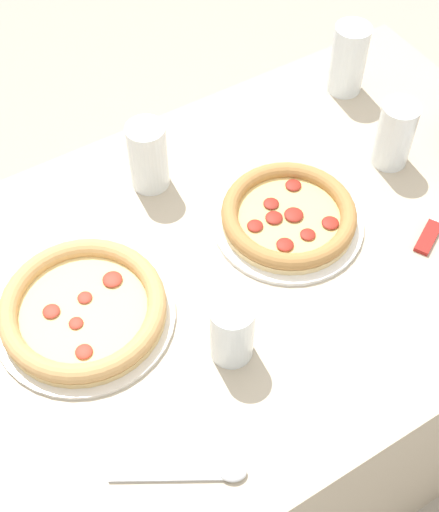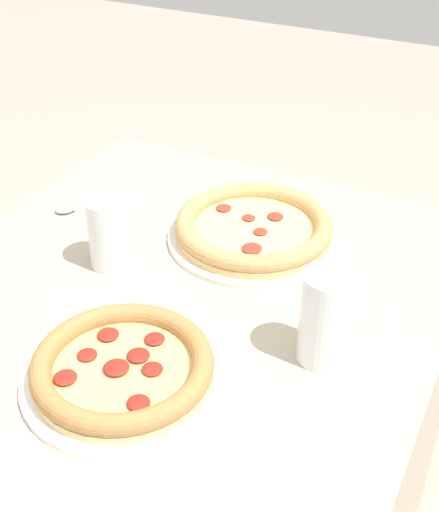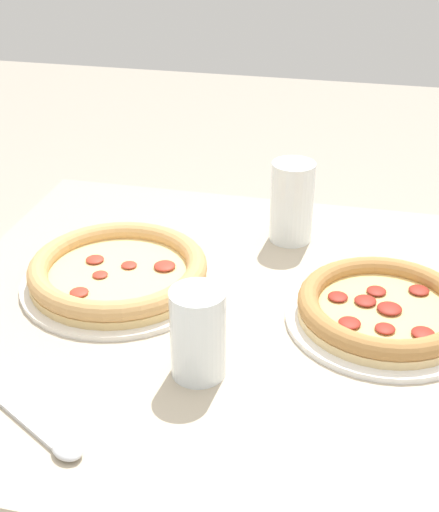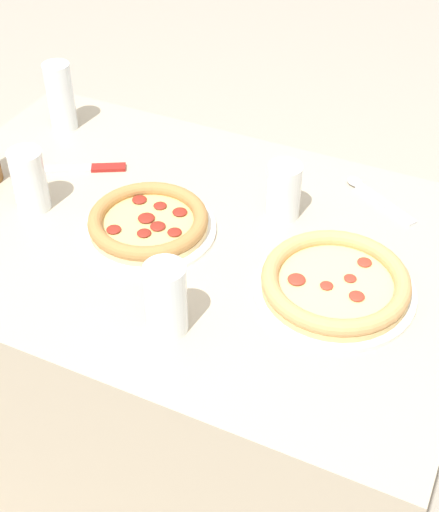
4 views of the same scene
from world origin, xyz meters
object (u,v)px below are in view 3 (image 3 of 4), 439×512
Objects in this scene: glass_red_wine at (198,338)px; spoon at (40,427)px; pizza_pepperoni at (384,310)px; glass_orange_juice at (292,205)px; pizza_veggie at (118,272)px.

glass_red_wine is 0.21m from spoon.
pizza_pepperoni is 0.27m from glass_orange_juice.
spoon is (-0.20, -0.51, -0.06)m from glass_orange_juice.
spoon is (-0.36, -0.30, -0.02)m from pizza_pepperoni.
spoon is (0.02, -0.31, -0.02)m from pizza_veggie.
glass_orange_juice is at bearing 41.65° from pizza_veggie.
glass_orange_juice reaches higher than glass_red_wine.
glass_red_wine is (-0.22, -0.16, 0.03)m from pizza_pepperoni.
pizza_veggie reaches higher than pizza_pepperoni.
pizza_veggie is at bearing 133.92° from glass_red_wine.
pizza_pepperoni is 1.97× the size of glass_orange_juice.
glass_red_wine reaches higher than pizza_pepperoni.
pizza_veggie is at bearing 178.21° from pizza_pepperoni.
spoon is at bearing -111.86° from glass_orange_juice.
pizza_veggie is 1.64× the size of spoon.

